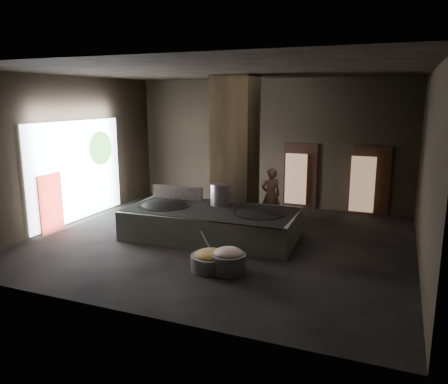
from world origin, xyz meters
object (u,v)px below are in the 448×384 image
at_px(hearth_platform, 211,224).
at_px(meat_basin, 228,263).
at_px(stock_pot, 220,195).
at_px(cook, 271,195).
at_px(wok_right, 258,216).
at_px(wok_left, 164,207).
at_px(veg_basin, 211,262).

relative_size(hearth_platform, meat_basin, 5.98).
relative_size(stock_pot, meat_basin, 0.78).
relative_size(stock_pot, cook, 0.36).
height_order(hearth_platform, wok_right, wok_right).
distance_m(hearth_platform, wok_left, 1.49).
relative_size(hearth_platform, veg_basin, 5.11).
distance_m(wok_right, stock_pot, 1.44).
bearing_deg(meat_basin, hearth_platform, 122.41).
xyz_separation_m(hearth_platform, veg_basin, (0.91, -2.11, -0.24)).
height_order(hearth_platform, wok_left, wok_left).
height_order(cook, veg_basin, cook).
distance_m(wok_left, cook, 3.40).
relative_size(veg_basin, meat_basin, 1.17).
bearing_deg(hearth_platform, stock_pot, 81.84).
height_order(hearth_platform, cook, cook).
bearing_deg(veg_basin, wok_right, 78.59).
relative_size(cook, veg_basin, 1.85).
relative_size(hearth_platform, wok_right, 3.41).
xyz_separation_m(hearth_platform, wok_left, (-1.45, -0.05, 0.34)).
bearing_deg(veg_basin, hearth_platform, 113.35).
bearing_deg(stock_pot, wok_right, -21.04).
xyz_separation_m(wok_left, stock_pot, (1.50, 0.60, 0.38)).
bearing_deg(wok_left, wok_right, 2.05).
bearing_deg(stock_pot, meat_basin, -64.11).
xyz_separation_m(stock_pot, meat_basin, (1.30, -2.67, -0.91)).
bearing_deg(hearth_platform, meat_basin, -60.55).
bearing_deg(wok_right, wok_left, -177.95).
relative_size(hearth_platform, wok_left, 3.17).
height_order(veg_basin, meat_basin, meat_basin).
distance_m(cook, veg_basin, 4.41).
bearing_deg(wok_left, cook, 42.30).
relative_size(hearth_platform, cook, 2.77).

